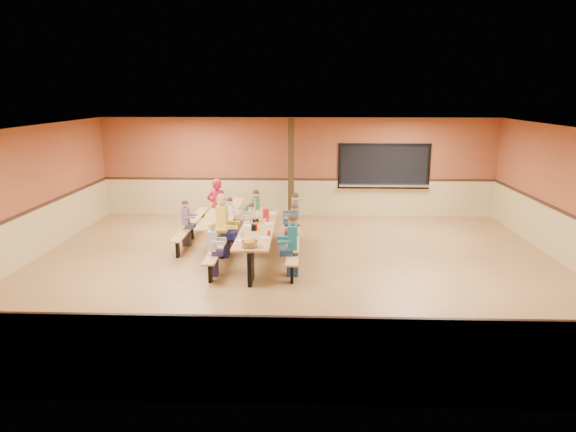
{
  "coord_description": "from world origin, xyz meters",
  "views": [
    {
      "loc": [
        0.23,
        -10.57,
        3.73
      ],
      "look_at": [
        -0.14,
        0.1,
        1.15
      ],
      "focal_mm": 32.0,
      "sensor_mm": 36.0,
      "label": 1
    }
  ],
  "objects": [
    {
      "name": "place_settings",
      "position": [
        -0.85,
        0.7,
        0.8
      ],
      "size": [
        0.65,
        3.3,
        0.11
      ],
      "primitive_type": null,
      "color": "beige",
      "rests_on": "cafeteria_table_main"
    },
    {
      "name": "seated_child_purple_sec",
      "position": [
        -2.72,
        1.63,
        0.57
      ],
      "size": [
        0.34,
        0.27,
        1.14
      ],
      "primitive_type": null,
      "color": "#7D5075",
      "rests_on": "ground"
    },
    {
      "name": "seated_child_navy_right",
      "position": [
        -0.03,
        1.13,
        0.58
      ],
      "size": [
        0.35,
        0.29,
        1.17
      ],
      "primitive_type": null,
      "color": "navy",
      "rests_on": "ground"
    },
    {
      "name": "room_envelope",
      "position": [
        0.0,
        0.0,
        0.69
      ],
      "size": [
        12.04,
        10.04,
        3.02
      ],
      "color": "brown",
      "rests_on": "ground"
    },
    {
      "name": "condiment_ketchup",
      "position": [
        -0.85,
        0.41,
        0.82
      ],
      "size": [
        0.06,
        0.06,
        0.17
      ],
      "primitive_type": "cylinder",
      "color": "#B2140F",
      "rests_on": "cafeteria_table_main"
    },
    {
      "name": "table_paddle",
      "position": [
        -0.96,
        1.18,
        0.88
      ],
      "size": [
        0.16,
        0.16,
        0.56
      ],
      "color": "black",
      "rests_on": "cafeteria_table_main"
    },
    {
      "name": "standing_woman",
      "position": [
        -2.11,
        2.68,
        0.76
      ],
      "size": [
        0.57,
        0.39,
        1.52
      ],
      "primitive_type": "imported",
      "rotation": [
        0.0,
        0.0,
        3.09
      ],
      "color": "#B11428",
      "rests_on": "ground"
    },
    {
      "name": "seated_child_tan_sec",
      "position": [
        -1.07,
        1.45,
        0.56
      ],
      "size": [
        0.32,
        0.27,
        1.12
      ],
      "primitive_type": null,
      "color": "beige",
      "rests_on": "ground"
    },
    {
      "name": "seated_child_grey_left",
      "position": [
        -1.68,
        1.98,
        0.57
      ],
      "size": [
        0.34,
        0.28,
        1.15
      ],
      "primitive_type": null,
      "color": "white",
      "rests_on": "ground"
    },
    {
      "name": "ground",
      "position": [
        0.0,
        0.0,
        0.0
      ],
      "size": [
        12.0,
        12.0,
        0.0
      ],
      "primitive_type": "plane",
      "color": "brown",
      "rests_on": "ground"
    },
    {
      "name": "seated_adult_yellow",
      "position": [
        -1.68,
        0.8,
        0.73
      ],
      "size": [
        0.49,
        0.4,
        1.46
      ],
      "primitive_type": null,
      "color": "gold",
      "rests_on": "ground"
    },
    {
      "name": "seated_child_green_sec",
      "position": [
        -1.07,
        2.59,
        0.61
      ],
      "size": [
        0.38,
        0.31,
        1.23
      ],
      "primitive_type": null,
      "color": "#30693D",
      "rests_on": "ground"
    },
    {
      "name": "cafeteria_table_main",
      "position": [
        -0.85,
        0.7,
        0.53
      ],
      "size": [
        1.91,
        3.7,
        0.74
      ],
      "color": "tan",
      "rests_on": "ground"
    },
    {
      "name": "structural_post",
      "position": [
        -0.2,
        4.4,
        1.5
      ],
      "size": [
        0.18,
        0.18,
        3.0
      ],
      "primitive_type": "cube",
      "color": "black",
      "rests_on": "ground"
    },
    {
      "name": "seated_child_char_right",
      "position": [
        -0.03,
        1.99,
        0.63
      ],
      "size": [
        0.4,
        0.32,
        1.27
      ],
      "primitive_type": null,
      "color": "#52595D",
      "rests_on": "ground"
    },
    {
      "name": "chip_bowl",
      "position": [
        -0.87,
        -0.85,
        0.81
      ],
      "size": [
        0.32,
        0.32,
        0.15
      ],
      "primitive_type": null,
      "color": "orange",
      "rests_on": "cafeteria_table_main"
    },
    {
      "name": "napkin_dispenser",
      "position": [
        -0.91,
        0.41,
        0.8
      ],
      "size": [
        0.1,
        0.14,
        0.13
      ],
      "primitive_type": "cube",
      "color": "black",
      "rests_on": "cafeteria_table_main"
    },
    {
      "name": "condiment_mustard",
      "position": [
        -0.87,
        0.48,
        0.82
      ],
      "size": [
        0.06,
        0.06,
        0.17
      ],
      "primitive_type": "cylinder",
      "color": "yellow",
      "rests_on": "cafeteria_table_main"
    },
    {
      "name": "cafeteria_table_second",
      "position": [
        -1.9,
        2.25,
        0.53
      ],
      "size": [
        1.91,
        3.7,
        0.74
      ],
      "color": "tan",
      "rests_on": "ground"
    },
    {
      "name": "kitchen_pass_through",
      "position": [
        2.6,
        4.96,
        1.49
      ],
      "size": [
        2.78,
        0.28,
        1.38
      ],
      "color": "black",
      "rests_on": "ground"
    },
    {
      "name": "seated_child_white_left",
      "position": [
        -1.68,
        -0.49,
        0.57
      ],
      "size": [
        0.33,
        0.27,
        1.14
      ],
      "primitive_type": null,
      "color": "silver",
      "rests_on": "ground"
    },
    {
      "name": "punch_pitcher",
      "position": [
        -0.73,
        1.59,
        0.85
      ],
      "size": [
        0.16,
        0.16,
        0.22
      ],
      "primitive_type": "cylinder",
      "color": "#B41822",
      "rests_on": "cafeteria_table_main"
    },
    {
      "name": "seated_child_teal_right",
      "position": [
        -0.03,
        -0.42,
        0.64
      ],
      "size": [
        0.4,
        0.33,
        1.28
      ],
      "primitive_type": null,
      "color": "teal",
      "rests_on": "ground"
    }
  ]
}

